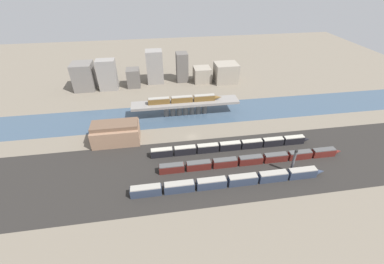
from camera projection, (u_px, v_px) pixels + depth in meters
name	position (u px, v px, depth m)	size (l,w,h in m)	color
ground_plane	(192.00, 137.00, 129.36)	(400.00, 400.00, 0.00)	#756B5B
railbed_yard	(201.00, 169.00, 109.67)	(280.00, 42.00, 0.01)	#282623
river_water	(186.00, 114.00, 148.47)	(320.00, 25.82, 0.01)	#3D5166
bridge	(186.00, 105.00, 145.04)	(60.42, 9.13, 8.04)	gray
train_on_bridge	(184.00, 99.00, 142.98)	(41.68, 2.70, 3.42)	brown
train_yard_near	(231.00, 181.00, 100.66)	(78.82, 3.12, 4.10)	#2D384C
train_yard_mid	(253.00, 160.00, 111.77)	(83.09, 2.98, 3.72)	#5B1E19
train_yard_far	(232.00, 146.00, 119.88)	(77.00, 2.72, 3.97)	black
warehouse_building	(116.00, 133.00, 123.82)	(22.28, 12.82, 10.22)	#937056
signal_tower	(293.00, 162.00, 104.71)	(1.07, 1.07, 11.74)	#4C4C51
city_block_far_left	(84.00, 76.00, 172.86)	(13.26, 14.20, 18.01)	slate
city_block_left	(107.00, 75.00, 171.84)	(12.12, 8.12, 20.48)	gray
city_block_center	(133.00, 78.00, 178.05)	(8.67, 9.82, 12.47)	#605B56
city_block_right	(155.00, 67.00, 181.13)	(11.34, 10.04, 23.02)	gray
city_block_far_right	(182.00, 67.00, 184.16)	(8.02, 9.39, 20.52)	#605B56
city_block_tall	(202.00, 75.00, 185.98)	(11.78, 11.95, 10.31)	gray
city_block_low	(226.00, 73.00, 184.65)	(16.01, 13.88, 13.52)	gray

